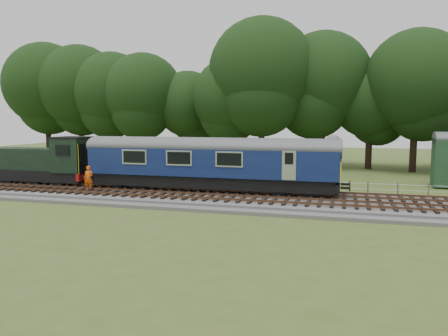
% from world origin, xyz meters
% --- Properties ---
extents(ground, '(120.00, 120.00, 0.00)m').
position_xyz_m(ground, '(0.00, 0.00, 0.00)').
color(ground, '#455720').
rests_on(ground, ground).
extents(ballast, '(70.00, 7.00, 0.35)m').
position_xyz_m(ballast, '(0.00, 0.00, 0.17)').
color(ballast, '#4C4C4F').
rests_on(ballast, ground).
extents(track_north, '(67.20, 2.40, 0.21)m').
position_xyz_m(track_north, '(0.00, 1.40, 0.42)').
color(track_north, black).
rests_on(track_north, ballast).
extents(track_south, '(67.20, 2.40, 0.21)m').
position_xyz_m(track_south, '(0.00, -1.60, 0.42)').
color(track_south, black).
rests_on(track_south, ballast).
extents(fence, '(64.00, 0.12, 1.00)m').
position_xyz_m(fence, '(0.00, 4.50, 0.00)').
color(fence, '#6B6054').
rests_on(fence, ground).
extents(tree_line, '(70.00, 8.00, 18.00)m').
position_xyz_m(tree_line, '(0.00, 22.00, 0.00)').
color(tree_line, black).
rests_on(tree_line, ground).
extents(dmu_railcar, '(18.05, 2.86, 3.88)m').
position_xyz_m(dmu_railcar, '(-0.89, 1.40, 2.61)').
color(dmu_railcar, black).
rests_on(dmu_railcar, ground).
extents(shunter_loco, '(8.91, 2.60, 3.38)m').
position_xyz_m(shunter_loco, '(-14.82, 1.40, 1.97)').
color(shunter_loco, black).
rests_on(shunter_loco, ground).
extents(worker, '(0.70, 0.50, 1.79)m').
position_xyz_m(worker, '(-9.20, -1.07, 1.24)').
color(worker, '#F3580C').
rests_on(worker, ballast).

